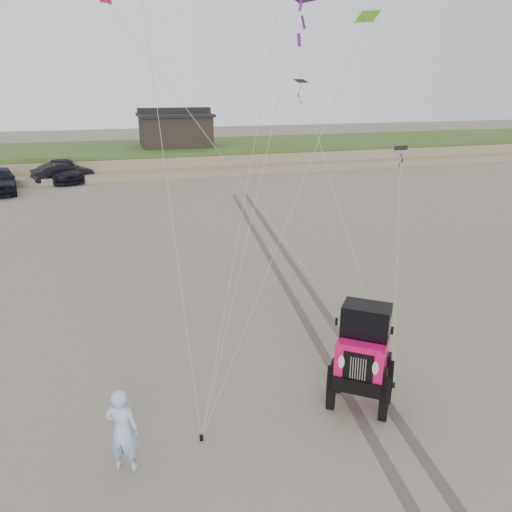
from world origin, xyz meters
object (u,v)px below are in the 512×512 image
at_px(truck_b, 63,173).
at_px(jeep, 361,369).
at_px(truck_c, 63,171).
at_px(man, 122,430).
at_px(cabin, 175,129).

height_order(truck_b, jeep, jeep).
relative_size(truck_c, man, 3.17).
bearing_deg(truck_b, jeep, 175.45).
bearing_deg(man, truck_c, -61.46).
bearing_deg(man, truck_b, -61.40).
distance_m(cabin, truck_b, 11.47).
distance_m(truck_c, jeep, 33.10).
xyz_separation_m(truck_c, jeep, (7.97, -32.13, 0.19)).
distance_m(jeep, man, 5.21).
height_order(cabin, man, cabin).
bearing_deg(jeep, truck_b, 142.33).
distance_m(cabin, truck_c, 11.20).
relative_size(truck_c, jeep, 1.04).
height_order(truck_c, jeep, jeep).
bearing_deg(jeep, truck_c, 142.13).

